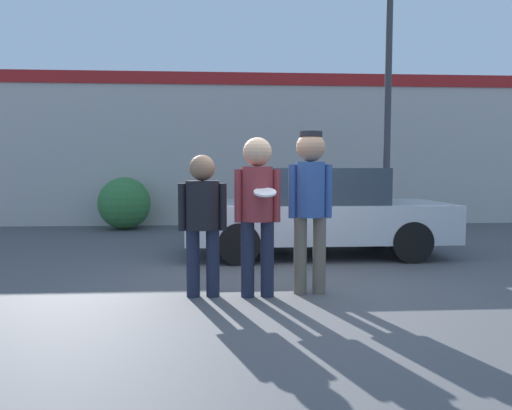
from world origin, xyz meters
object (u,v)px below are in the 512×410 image
(parked_car_near, at_px, (315,211))
(street_lamp, at_px, (398,31))
(person_left, at_px, (203,213))
(person_middle_with_frisbee, at_px, (258,202))
(person_right, at_px, (310,195))
(shrub, at_px, (124,203))

(parked_car_near, relative_size, street_lamp, 0.66)
(parked_car_near, bearing_deg, person_left, -123.64)
(parked_car_near, bearing_deg, street_lamp, 22.76)
(person_middle_with_frisbee, height_order, person_right, person_right)
(person_right, relative_size, street_lamp, 0.29)
(shrub, bearing_deg, person_middle_with_frisbee, -67.00)
(parked_car_near, height_order, shrub, parked_car_near)
(person_right, relative_size, parked_car_near, 0.44)
(person_right, bearing_deg, street_lamp, 56.83)
(person_middle_with_frisbee, height_order, street_lamp, street_lamp)
(parked_car_near, distance_m, street_lamp, 3.58)
(person_right, xyz_separation_m, shrub, (-3.30, 6.24, -0.52))
(person_left, bearing_deg, street_lamp, 44.67)
(street_lamp, relative_size, shrub, 5.27)
(person_left, xyz_separation_m, street_lamp, (3.33, 3.30, 2.93))
(parked_car_near, bearing_deg, person_right, -101.71)
(person_right, bearing_deg, person_left, -177.22)
(person_left, height_order, person_middle_with_frisbee, person_middle_with_frisbee)
(person_left, distance_m, shrub, 6.64)
(person_left, height_order, person_right, person_right)
(person_middle_with_frisbee, height_order, parked_car_near, person_middle_with_frisbee)
(parked_car_near, distance_m, shrub, 5.31)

